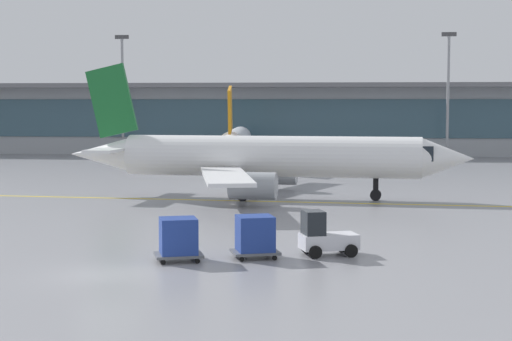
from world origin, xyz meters
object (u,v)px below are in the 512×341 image
(baggage_tug, at_px, (324,236))
(apron_light_mast_2, at_px, (448,91))
(taxiing_regional_jet, at_px, (267,158))
(apron_light_mast_1, at_px, (123,90))
(gate_airplane_1, at_px, (236,141))
(cargo_dolly_trailing, at_px, (178,238))
(cargo_dolly_lead, at_px, (255,235))

(baggage_tug, distance_m, apron_light_mast_2, 69.08)
(baggage_tug, bearing_deg, taxiing_regional_jet, 83.81)
(apron_light_mast_1, bearing_deg, gate_airplane_1, -38.22)
(cargo_dolly_trailing, bearing_deg, apron_light_mast_2, 55.93)
(taxiing_regional_jet, height_order, apron_light_mast_2, apron_light_mast_2)
(cargo_dolly_trailing, bearing_deg, apron_light_mast_1, 88.78)
(cargo_dolly_lead, relative_size, cargo_dolly_trailing, 1.00)
(apron_light_mast_1, height_order, apron_light_mast_2, apron_light_mast_1)
(gate_airplane_1, height_order, cargo_dolly_trailing, gate_airplane_1)
(cargo_dolly_trailing, relative_size, apron_light_mast_1, 0.16)
(baggage_tug, relative_size, cargo_dolly_lead, 1.17)
(cargo_dolly_lead, height_order, cargo_dolly_trailing, same)
(baggage_tug, bearing_deg, cargo_dolly_trailing, 180.00)
(taxiing_regional_jet, distance_m, cargo_dolly_lead, 24.06)
(taxiing_regional_jet, xyz_separation_m, cargo_dolly_trailing, (-1.68, -24.99, -1.95))
(gate_airplane_1, relative_size, taxiing_regional_jet, 0.88)
(cargo_dolly_lead, distance_m, cargo_dolly_trailing, 3.49)
(baggage_tug, relative_size, cargo_dolly_trailing, 1.17)
(gate_airplane_1, relative_size, apron_light_mast_2, 1.70)
(gate_airplane_1, xyz_separation_m, cargo_dolly_trailing, (4.94, -59.05, -1.58))
(cargo_dolly_trailing, bearing_deg, taxiing_regional_jet, 68.24)
(baggage_tug, bearing_deg, apron_light_mast_1, 93.92)
(cargo_dolly_lead, bearing_deg, cargo_dolly_trailing, -180.00)
(taxiing_regional_jet, bearing_deg, cargo_dolly_trailing, -89.40)
(gate_airplane_1, bearing_deg, cargo_dolly_trailing, -179.12)
(cargo_dolly_lead, height_order, apron_light_mast_1, apron_light_mast_1)
(cargo_dolly_trailing, distance_m, apron_light_mast_1, 75.80)
(cargo_dolly_lead, bearing_deg, apron_light_mast_2, 58.29)
(baggage_tug, relative_size, apron_light_mast_1, 0.18)
(gate_airplane_1, distance_m, cargo_dolly_lead, 58.58)
(taxiing_regional_jet, distance_m, apron_light_mast_1, 53.00)
(taxiing_regional_jet, bearing_deg, cargo_dolly_lead, -81.62)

